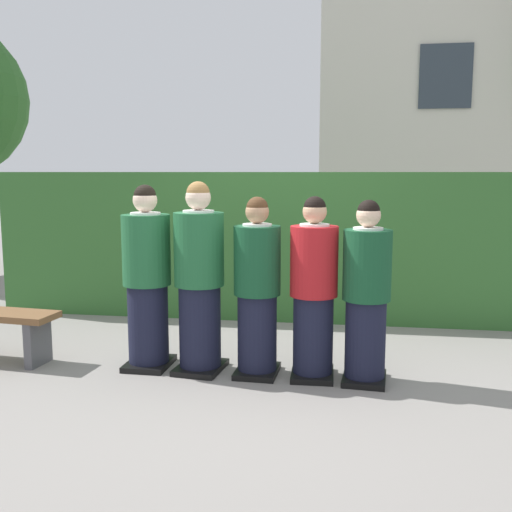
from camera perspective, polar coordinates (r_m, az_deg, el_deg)
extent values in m
plane|color=gray|center=(5.29, 0.00, -11.34)|extent=(60.00, 60.00, 0.00)
cylinder|color=black|center=(5.46, -10.39, -6.66)|extent=(0.36, 0.36, 0.76)
cube|color=black|center=(5.56, -10.29, -10.21)|extent=(0.39, 0.48, 0.05)
cylinder|color=#1E5B33|center=(5.33, -10.58, 0.59)|extent=(0.43, 0.43, 0.63)
cylinder|color=white|center=(5.29, -10.67, 4.02)|extent=(0.27, 0.27, 0.03)
cube|color=gold|center=(5.50, -9.88, 2.17)|extent=(0.04, 0.01, 0.28)
sphere|color=beige|center=(5.29, -10.71, 5.34)|extent=(0.22, 0.22, 0.22)
sphere|color=black|center=(5.29, -10.72, 5.75)|extent=(0.20, 0.20, 0.20)
cylinder|color=black|center=(5.29, -5.45, -6.98)|extent=(0.37, 0.37, 0.78)
cube|color=black|center=(5.39, -5.40, -10.70)|extent=(0.44, 0.52, 0.05)
cylinder|color=#1E5B33|center=(5.15, -5.56, 0.66)|extent=(0.44, 0.44, 0.64)
cylinder|color=white|center=(5.12, -5.61, 4.27)|extent=(0.27, 0.27, 0.03)
cube|color=#236038|center=(5.33, -4.78, 2.30)|extent=(0.04, 0.02, 0.28)
sphere|color=beige|center=(5.11, -5.63, 5.66)|extent=(0.22, 0.22, 0.22)
sphere|color=olive|center=(5.11, -5.63, 6.09)|extent=(0.20, 0.20, 0.20)
cylinder|color=black|center=(5.18, 0.12, -7.60)|extent=(0.34, 0.34, 0.72)
cube|color=black|center=(5.28, 0.12, -11.08)|extent=(0.38, 0.46, 0.05)
cylinder|color=#144728|center=(5.04, 0.12, -0.43)|extent=(0.40, 0.40, 0.59)
cylinder|color=white|center=(5.00, 0.12, 2.98)|extent=(0.25, 0.25, 0.03)
cube|color=#236038|center=(5.21, 0.52, 1.17)|extent=(0.04, 0.01, 0.26)
sphere|color=tan|center=(5.00, 0.12, 4.31)|extent=(0.20, 0.20, 0.20)
sphere|color=#472D19|center=(4.99, 0.12, 4.71)|extent=(0.19, 0.19, 0.19)
cylinder|color=black|center=(5.13, 5.54, -7.77)|extent=(0.34, 0.34, 0.72)
cube|color=black|center=(5.23, 5.49, -11.30)|extent=(0.37, 0.46, 0.05)
cylinder|color=#AD191E|center=(4.99, 5.64, -0.50)|extent=(0.41, 0.41, 0.59)
cylinder|color=white|center=(4.96, 5.69, 2.96)|extent=(0.25, 0.25, 0.03)
cube|color=#236038|center=(5.17, 5.73, 1.13)|extent=(0.04, 0.01, 0.26)
sphere|color=tan|center=(4.95, 5.71, 4.31)|extent=(0.20, 0.20, 0.20)
sphere|color=black|center=(4.94, 5.72, 4.72)|extent=(0.19, 0.19, 0.19)
cylinder|color=black|center=(5.08, 10.53, -8.08)|extent=(0.34, 0.34, 0.71)
cube|color=black|center=(5.19, 10.43, -11.58)|extent=(0.39, 0.47, 0.05)
cylinder|color=#144728|center=(4.94, 10.73, -0.87)|extent=(0.40, 0.40, 0.59)
cylinder|color=white|center=(4.91, 10.82, 2.57)|extent=(0.25, 0.25, 0.03)
cube|color=gold|center=(5.12, 10.87, 0.75)|extent=(0.04, 0.02, 0.26)
sphere|color=beige|center=(4.90, 10.85, 3.91)|extent=(0.20, 0.20, 0.20)
sphere|color=black|center=(4.90, 10.86, 4.31)|extent=(0.18, 0.18, 0.18)
cube|color=#33662D|center=(7.18, 2.63, 1.08)|extent=(7.00, 0.70, 1.76)
cube|color=#2D3842|center=(11.21, 17.90, 16.25)|extent=(0.90, 0.04, 1.10)
cube|color=#4C4C51|center=(5.82, -20.38, -7.87)|extent=(0.11, 0.33, 0.42)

